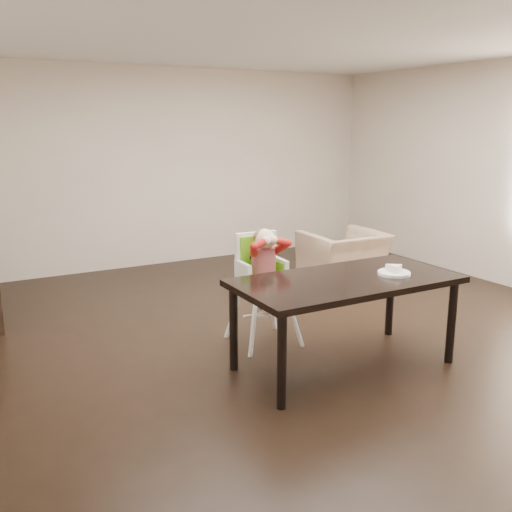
% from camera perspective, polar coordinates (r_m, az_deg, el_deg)
% --- Properties ---
extents(ground, '(7.00, 7.00, 0.00)m').
position_cam_1_polar(ground, '(5.39, 6.65, -8.16)').
color(ground, black).
rests_on(ground, ground).
extents(room_walls, '(6.02, 7.02, 2.71)m').
position_cam_1_polar(room_walls, '(5.03, 7.22, 11.95)').
color(room_walls, beige).
rests_on(room_walls, ground).
extents(dining_table, '(1.80, 0.90, 0.75)m').
position_cam_1_polar(dining_table, '(4.62, 8.95, -3.13)').
color(dining_table, black).
rests_on(dining_table, ground).
extents(high_chair, '(0.46, 0.46, 1.05)m').
position_cam_1_polar(high_chair, '(5.07, 0.65, -0.65)').
color(high_chair, white).
rests_on(high_chair, ground).
extents(plate, '(0.29, 0.29, 0.08)m').
position_cam_1_polar(plate, '(4.77, 13.67, -1.49)').
color(plate, white).
rests_on(plate, dining_table).
extents(armchair, '(0.96, 0.63, 0.83)m').
position_cam_1_polar(armchair, '(7.26, 8.72, 0.79)').
color(armchair, tan).
rests_on(armchair, ground).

